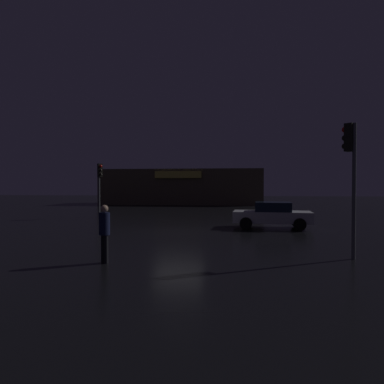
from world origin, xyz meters
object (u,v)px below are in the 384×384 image
store_building (182,187)px  pedestrian (104,229)px  traffic_signal_opposite (100,178)px  car_near (272,215)px  traffic_signal_main (351,160)px

store_building → pedestrian: bearing=-85.7°
traffic_signal_opposite → car_near: (12.13, -5.00, -2.22)m
pedestrian → traffic_signal_opposite: bearing=112.0°
traffic_signal_main → traffic_signal_opposite: traffic_signal_main is taller
store_building → pedestrian: store_building is taller
store_building → car_near: 25.97m
traffic_signal_opposite → car_near: traffic_signal_opposite is taller
traffic_signal_opposite → pedestrian: traffic_signal_opposite is taller
store_building → pedestrian: size_ratio=11.00×
store_building → traffic_signal_opposite: size_ratio=4.99×
pedestrian → store_building: bearing=94.3°
traffic_signal_opposite → pedestrian: (5.93, -14.68, -1.92)m
car_near → pedestrian: bearing=-122.7°
store_building → pedestrian: 34.19m
store_building → traffic_signal_opposite: store_building is taller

